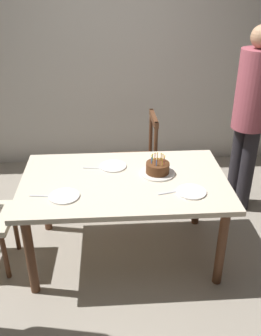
{
  "coord_description": "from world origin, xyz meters",
  "views": [
    {
      "loc": [
        -0.11,
        -2.5,
        2.16
      ],
      "look_at": [
        0.05,
        0.0,
        0.83
      ],
      "focal_mm": 39.72,
      "sensor_mm": 36.0,
      "label": 1
    }
  ],
  "objects_px": {
    "dining_table": "(124,189)",
    "person_guest": "(251,112)",
    "plate_near_guest": "(191,192)",
    "plate_near_celebrant": "(64,196)",
    "plate_far_side": "(113,166)",
    "birthday_cake": "(158,169)",
    "chair_spindle_back": "(136,162)"
  },
  "relations": [
    {
      "from": "dining_table",
      "to": "person_guest",
      "type": "xyz_separation_m",
      "value": [
        1.2,
        0.67,
        0.37
      ]
    },
    {
      "from": "dining_table",
      "to": "plate_near_guest",
      "type": "bearing_deg",
      "value": -24.61
    },
    {
      "from": "plate_near_celebrant",
      "to": "person_guest",
      "type": "height_order",
      "value": "person_guest"
    },
    {
      "from": "plate_near_guest",
      "to": "person_guest",
      "type": "relative_size",
      "value": 0.12
    },
    {
      "from": "person_guest",
      "to": "plate_far_side",
      "type": "bearing_deg",
      "value": -160.62
    },
    {
      "from": "birthday_cake",
      "to": "dining_table",
      "type": "bearing_deg",
      "value": -163.63
    },
    {
      "from": "plate_near_celebrant",
      "to": "dining_table",
      "type": "bearing_deg",
      "value": 26.55
    },
    {
      "from": "plate_near_celebrant",
      "to": "chair_spindle_back",
      "type": "height_order",
      "value": "chair_spindle_back"
    },
    {
      "from": "dining_table",
      "to": "person_guest",
      "type": "relative_size",
      "value": 0.9
    },
    {
      "from": "plate_near_guest",
      "to": "plate_far_side",
      "type": "bearing_deg",
      "value": 141.86
    },
    {
      "from": "birthday_cake",
      "to": "plate_near_guest",
      "type": "distance_m",
      "value": 0.37
    },
    {
      "from": "dining_table",
      "to": "person_guest",
      "type": "bearing_deg",
      "value": 29.2
    },
    {
      "from": "dining_table",
      "to": "plate_near_celebrant",
      "type": "bearing_deg",
      "value": -153.45
    },
    {
      "from": "birthday_cake",
      "to": "plate_near_guest",
      "type": "xyz_separation_m",
      "value": [
        0.21,
        -0.3,
        -0.04
      ]
    },
    {
      "from": "chair_spindle_back",
      "to": "plate_near_guest",
      "type": "bearing_deg",
      "value": -72.49
    },
    {
      "from": "dining_table",
      "to": "chair_spindle_back",
      "type": "height_order",
      "value": "chair_spindle_back"
    },
    {
      "from": "plate_near_celebrant",
      "to": "plate_near_guest",
      "type": "xyz_separation_m",
      "value": [
        0.92,
        0.0,
        0.0
      ]
    },
    {
      "from": "dining_table",
      "to": "chair_spindle_back",
      "type": "distance_m",
      "value": 0.84
    },
    {
      "from": "birthday_cake",
      "to": "person_guest",
      "type": "relative_size",
      "value": 0.16
    },
    {
      "from": "plate_near_celebrant",
      "to": "birthday_cake",
      "type": "bearing_deg",
      "value": 22.84
    },
    {
      "from": "plate_near_celebrant",
      "to": "person_guest",
      "type": "relative_size",
      "value": 0.12
    },
    {
      "from": "birthday_cake",
      "to": "plate_far_side",
      "type": "distance_m",
      "value": 0.38
    },
    {
      "from": "birthday_cake",
      "to": "person_guest",
      "type": "xyz_separation_m",
      "value": [
        0.93,
        0.59,
        0.25
      ]
    },
    {
      "from": "chair_spindle_back",
      "to": "plate_far_side",
      "type": "bearing_deg",
      "value": -111.82
    },
    {
      "from": "plate_near_guest",
      "to": "plate_near_celebrant",
      "type": "bearing_deg",
      "value": 180.0
    },
    {
      "from": "plate_far_side",
      "to": "chair_spindle_back",
      "type": "relative_size",
      "value": 0.23
    },
    {
      "from": "birthday_cake",
      "to": "chair_spindle_back",
      "type": "height_order",
      "value": "chair_spindle_back"
    },
    {
      "from": "plate_near_celebrant",
      "to": "plate_far_side",
      "type": "xyz_separation_m",
      "value": [
        0.36,
        0.44,
        0.0
      ]
    },
    {
      "from": "dining_table",
      "to": "plate_far_side",
      "type": "relative_size",
      "value": 7.29
    },
    {
      "from": "chair_spindle_back",
      "to": "person_guest",
      "type": "height_order",
      "value": "person_guest"
    },
    {
      "from": "birthday_cake",
      "to": "chair_spindle_back",
      "type": "relative_size",
      "value": 0.29
    },
    {
      "from": "birthday_cake",
      "to": "plate_far_side",
      "type": "xyz_separation_m",
      "value": [
        -0.35,
        0.14,
        -0.04
      ]
    }
  ]
}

